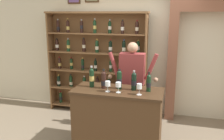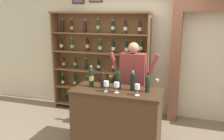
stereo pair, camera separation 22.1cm
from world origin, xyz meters
name	(u,v)px [view 2 (the right image)]	position (x,y,z in m)	size (l,w,h in m)	color
back_wall	(138,40)	(0.00, 1.66, 1.58)	(12.00, 0.19, 3.16)	beige
wine_shelf	(100,60)	(-0.76, 1.35, 1.15)	(2.18, 0.31, 2.18)	brown
archway_doorway	(213,50)	(1.49, 1.52, 1.46)	(1.56, 0.45, 2.54)	brown
tasting_counter	(117,119)	(0.03, 0.00, 0.49)	(1.41, 0.63, 0.98)	#4C331E
shopkeeper	(133,77)	(0.14, 0.65, 1.03)	(0.91, 0.22, 1.65)	#2D3347
tasting_bottle_chianti	(91,77)	(-0.41, 0.05, 1.14)	(0.08, 0.08, 0.35)	black
tasting_bottle_brunello	(103,80)	(-0.20, 0.02, 1.12)	(0.08, 0.08, 0.31)	black
tasting_bottle_bianco	(118,79)	(0.04, 0.07, 1.13)	(0.08, 0.08, 0.32)	black
tasting_bottle_riserva	(133,81)	(0.27, 0.06, 1.12)	(0.08, 0.08, 0.31)	black
tasting_bottle_grappa	(148,83)	(0.50, 0.04, 1.12)	(0.07, 0.07, 0.31)	black
wine_glass_left	(137,87)	(0.39, -0.15, 1.10)	(0.08, 0.08, 0.17)	silver
wine_glass_right	(106,84)	(-0.09, -0.13, 1.10)	(0.08, 0.08, 0.17)	silver
wine_glass_center	(117,85)	(0.07, -0.13, 1.09)	(0.08, 0.08, 0.16)	silver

